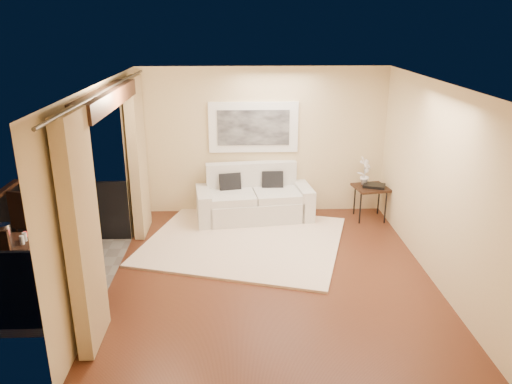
{
  "coord_description": "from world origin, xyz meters",
  "views": [
    {
      "loc": [
        -0.45,
        -6.44,
        3.48
      ],
      "look_at": [
        -0.2,
        0.53,
        1.05
      ],
      "focal_mm": 35.0,
      "sensor_mm": 36.0,
      "label": 1
    }
  ],
  "objects_px": {
    "side_table": "(371,190)",
    "ice_bucket": "(4,231)",
    "orchid": "(365,171)",
    "bistro_table": "(16,247)",
    "balcony_chair_far": "(28,217)",
    "sofa": "(254,200)"
  },
  "relations": [
    {
      "from": "bistro_table",
      "to": "balcony_chair_far",
      "type": "relative_size",
      "value": 0.64
    },
    {
      "from": "sofa",
      "to": "side_table",
      "type": "distance_m",
      "value": 2.13
    },
    {
      "from": "sofa",
      "to": "orchid",
      "type": "height_order",
      "value": "orchid"
    },
    {
      "from": "side_table",
      "to": "orchid",
      "type": "height_order",
      "value": "orchid"
    },
    {
      "from": "sofa",
      "to": "ice_bucket",
      "type": "xyz_separation_m",
      "value": [
        -3.43,
        -2.27,
        0.43
      ]
    },
    {
      "from": "orchid",
      "to": "bistro_table",
      "type": "xyz_separation_m",
      "value": [
        -5.28,
        -2.38,
        -0.28
      ]
    },
    {
      "from": "bistro_table",
      "to": "balcony_chair_far",
      "type": "distance_m",
      "value": 1.03
    },
    {
      "from": "sofa",
      "to": "balcony_chair_far",
      "type": "bearing_deg",
      "value": -165.94
    },
    {
      "from": "bistro_table",
      "to": "sofa",
      "type": "bearing_deg",
      "value": 35.89
    },
    {
      "from": "side_table",
      "to": "ice_bucket",
      "type": "relative_size",
      "value": 3.3
    },
    {
      "from": "sofa",
      "to": "orchid",
      "type": "distance_m",
      "value": 2.08
    },
    {
      "from": "orchid",
      "to": "balcony_chair_far",
      "type": "relative_size",
      "value": 0.5
    },
    {
      "from": "sofa",
      "to": "side_table",
      "type": "bearing_deg",
      "value": -9.69
    },
    {
      "from": "orchid",
      "to": "bistro_table",
      "type": "bearing_deg",
      "value": -155.69
    },
    {
      "from": "side_table",
      "to": "ice_bucket",
      "type": "bearing_deg",
      "value": -158.6
    },
    {
      "from": "ice_bucket",
      "to": "orchid",
      "type": "bearing_deg",
      "value": 22.82
    },
    {
      "from": "bistro_table",
      "to": "side_table",
      "type": "bearing_deg",
      "value": 22.85
    },
    {
      "from": "sofa",
      "to": "side_table",
      "type": "height_order",
      "value": "sofa"
    },
    {
      "from": "sofa",
      "to": "balcony_chair_far",
      "type": "height_order",
      "value": "balcony_chair_far"
    },
    {
      "from": "balcony_chair_far",
      "to": "ice_bucket",
      "type": "xyz_separation_m",
      "value": [
        0.06,
        -0.91,
        0.16
      ]
    },
    {
      "from": "sofa",
      "to": "bistro_table",
      "type": "distance_m",
      "value": 4.04
    },
    {
      "from": "bistro_table",
      "to": "balcony_chair_far",
      "type": "bearing_deg",
      "value": 102.55
    }
  ]
}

